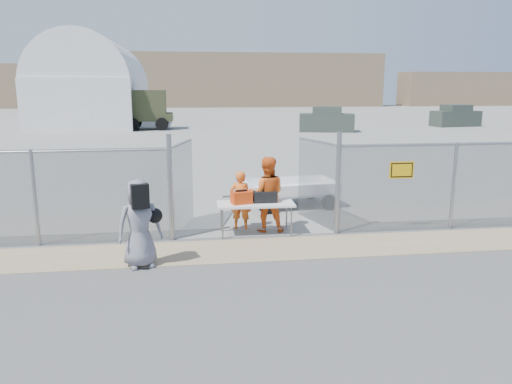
{
  "coord_description": "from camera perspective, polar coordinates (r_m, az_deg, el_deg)",
  "views": [
    {
      "loc": [
        -1.59,
        -9.45,
        3.57
      ],
      "look_at": [
        0.0,
        2.0,
        1.1
      ],
      "focal_mm": 35.0,
      "sensor_mm": 36.0,
      "label": 1
    }
  ],
  "objects": [
    {
      "name": "ground",
      "position": [
        10.23,
        1.56,
        -8.37
      ],
      "size": [
        160.0,
        160.0,
        0.0
      ],
      "primitive_type": "plane",
      "color": "#4B4B4B"
    },
    {
      "name": "tarmac_inside",
      "position": [
        51.6,
        -6.17,
        8.02
      ],
      "size": [
        160.0,
        80.0,
        0.01
      ],
      "primitive_type": "cube",
      "color": "gray",
      "rests_on": "ground"
    },
    {
      "name": "dirt_strip",
      "position": [
        11.16,
        0.71,
        -6.56
      ],
      "size": [
        44.0,
        1.6,
        0.01
      ],
      "primitive_type": "cube",
      "color": "tan",
      "rests_on": "ground"
    },
    {
      "name": "distant_hills",
      "position": [
        87.71,
        -3.68,
        12.63
      ],
      "size": [
        140.0,
        6.0,
        9.0
      ],
      "primitive_type": null,
      "color": "#7F684F",
      "rests_on": "ground"
    },
    {
      "name": "chain_link_fence",
      "position": [
        11.82,
        0.0,
        0.0
      ],
      "size": [
        40.0,
        0.2,
        2.2
      ],
      "primitive_type": null,
      "color": "gray",
      "rests_on": "ground"
    },
    {
      "name": "quonset_hangar",
      "position": [
        50.17,
        -17.95,
        11.97
      ],
      "size": [
        9.0,
        18.0,
        8.0
      ],
      "primitive_type": null,
      "color": "silver",
      "rests_on": "ground"
    },
    {
      "name": "folding_table",
      "position": [
        12.17,
        -0.04,
        -3.06
      ],
      "size": [
        1.87,
        0.8,
        0.79
      ],
      "primitive_type": null,
      "rotation": [
        0.0,
        0.0,
        -0.01
      ],
      "color": "white",
      "rests_on": "ground"
    },
    {
      "name": "orange_bag",
      "position": [
        12.0,
        -1.67,
        -0.63
      ],
      "size": [
        0.53,
        0.42,
        0.29
      ],
      "primitive_type": "cube",
      "rotation": [
        0.0,
        0.0,
        0.24
      ],
      "color": "red",
      "rests_on": "folding_table"
    },
    {
      "name": "black_duffel",
      "position": [
        12.15,
        1.02,
        -0.52
      ],
      "size": [
        0.56,
        0.33,
        0.27
      ],
      "primitive_type": "cube",
      "rotation": [
        0.0,
        0.0,
        -0.0
      ],
      "color": "black",
      "rests_on": "folding_table"
    },
    {
      "name": "security_worker_left",
      "position": [
        12.54,
        -1.78,
        -0.95
      ],
      "size": [
        0.64,
        0.52,
        1.5
      ],
      "primitive_type": "imported",
      "rotation": [
        0.0,
        0.0,
        2.8
      ],
      "color": "orange",
      "rests_on": "ground"
    },
    {
      "name": "security_worker_right",
      "position": [
        12.34,
        1.26,
        -0.26
      ],
      "size": [
        1.0,
        0.83,
        1.87
      ],
      "primitive_type": "imported",
      "rotation": [
        0.0,
        0.0,
        3.0
      ],
      "color": "orange",
      "rests_on": "ground"
    },
    {
      "name": "visitor",
      "position": [
        10.17,
        -13.18,
        -3.53
      ],
      "size": [
        1.0,
        0.79,
        1.79
      ],
      "primitive_type": "imported",
      "rotation": [
        0.0,
        0.0,
        0.28
      ],
      "color": "slate",
      "rests_on": "ground"
    },
    {
      "name": "utility_trailer",
      "position": [
        15.02,
        3.99,
        -0.09
      ],
      "size": [
        3.63,
        2.18,
        0.83
      ],
      "primitive_type": null,
      "rotation": [
        0.0,
        0.0,
        0.12
      ],
      "color": "white",
      "rests_on": "ground"
    },
    {
      "name": "military_truck",
      "position": [
        42.88,
        -14.1,
        9.07
      ],
      "size": [
        6.79,
        2.59,
        3.22
      ],
      "primitive_type": null,
      "rotation": [
        0.0,
        0.0,
        0.01
      ],
      "color": "#353A21",
      "rests_on": "ground"
    },
    {
      "name": "parked_vehicle_near",
      "position": [
        40.19,
        8.06,
        8.2
      ],
      "size": [
        4.57,
        2.86,
        1.92
      ],
      "primitive_type": null,
      "rotation": [
        0.0,
        0.0,
        -0.24
      ],
      "color": "#353E37",
      "rests_on": "ground"
    },
    {
      "name": "parked_vehicle_mid",
      "position": [
        48.41,
        21.85,
        8.08
      ],
      "size": [
        4.37,
        2.45,
        1.88
      ],
      "primitive_type": null,
      "rotation": [
        0.0,
        0.0,
        0.14
      ],
      "color": "#353E37",
      "rests_on": "ground"
    }
  ]
}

